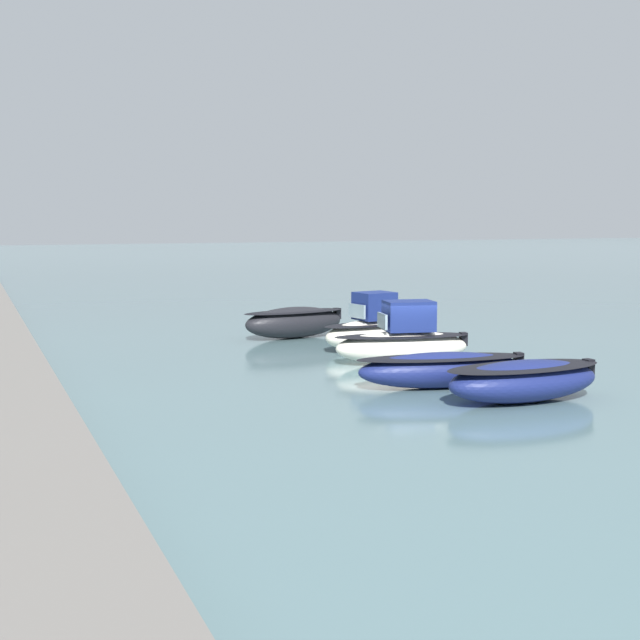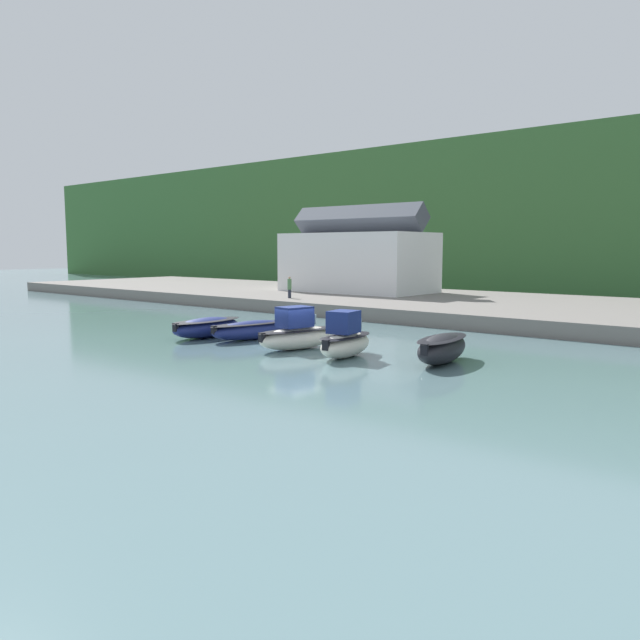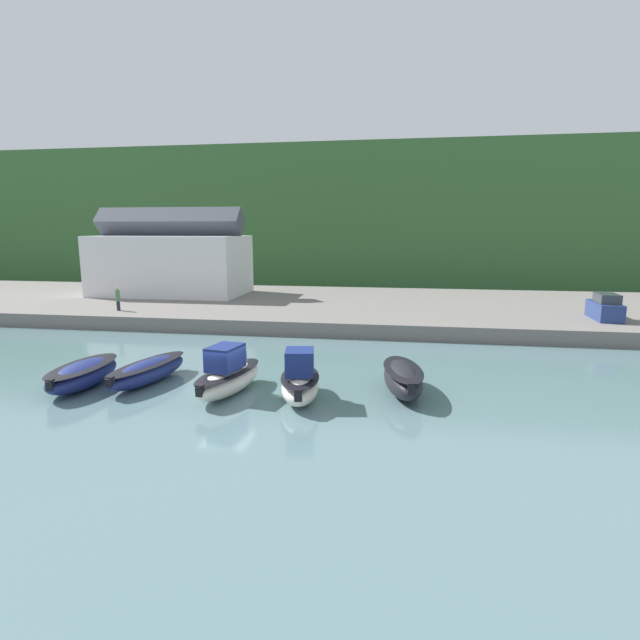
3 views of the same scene
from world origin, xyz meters
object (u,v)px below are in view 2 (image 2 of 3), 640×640
object	(u,v)px
moored_boat_4	(442,348)
moored_boat_1	(252,329)
moored_boat_3	(345,340)
moored_boat_0	(207,327)
person_on_quay	(290,287)
moored_boat_2	(298,334)

from	to	relation	value
moored_boat_4	moored_boat_1	bearing A→B (deg)	172.68
moored_boat_3	moored_boat_4	size ratio (longest dim) A/B	0.88
moored_boat_0	person_on_quay	distance (m)	19.69
moored_boat_3	moored_boat_4	bearing A→B (deg)	10.44
moored_boat_1	moored_boat_2	xyz separation A→B (m)	(5.11, -1.07, 0.28)
moored_boat_3	person_on_quay	world-z (taller)	person_on_quay
moored_boat_1	person_on_quay	distance (m)	20.15
moored_boat_4	person_on_quay	bearing A→B (deg)	139.19
moored_boat_4	person_on_quay	world-z (taller)	person_on_quay
moored_boat_0	moored_boat_2	xyz separation A→B (m)	(8.22, 0.24, 0.23)
moored_boat_1	moored_boat_4	bearing A→B (deg)	11.45
moored_boat_1	moored_boat_2	distance (m)	5.22
moored_boat_3	person_on_quay	distance (m)	27.31
moored_boat_3	moored_boat_4	distance (m)	5.44
moored_boat_1	moored_boat_4	world-z (taller)	moored_boat_4
moored_boat_1	moored_boat_3	size ratio (longest dim) A/B	1.30
moored_boat_0	moored_boat_2	world-z (taller)	moored_boat_2
moored_boat_0	moored_boat_3	world-z (taller)	moored_boat_3
moored_boat_4	person_on_quay	size ratio (longest dim) A/B	2.68
moored_boat_0	person_on_quay	xyz separation A→B (m)	(-8.52, 17.68, 1.58)
moored_boat_2	moored_boat_4	xyz separation A→B (m)	(9.03, 1.50, -0.13)
moored_boat_0	moored_boat_2	size ratio (longest dim) A/B	0.98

